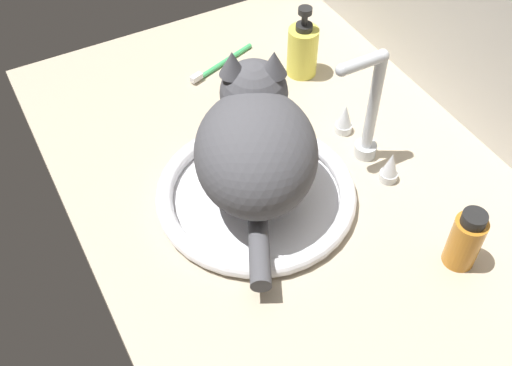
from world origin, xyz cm
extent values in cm
cube|color=#B7A88E|center=(0.00, 0.00, 1.50)|extent=(107.49, 72.71, 3.00)
cube|color=beige|center=(0.00, 37.56, 21.00)|extent=(107.49, 2.40, 42.01)
torus|color=white|center=(1.91, -7.09, 4.44)|extent=(33.93, 33.93, 2.89)
cylinder|color=white|center=(1.91, -7.09, 3.30)|extent=(29.60, 29.60, 0.60)
cylinder|color=silver|center=(1.91, 15.38, 4.18)|extent=(4.00, 4.00, 2.35)
cylinder|color=silver|center=(1.91, 15.38, 15.09)|extent=(2.00, 2.00, 19.48)
sphere|color=silver|center=(1.91, 15.38, 24.83)|extent=(2.20, 2.20, 2.20)
cylinder|color=silver|center=(1.91, 11.56, 24.83)|extent=(2.00, 7.63, 2.00)
sphere|color=silver|center=(1.91, 7.75, 24.83)|extent=(2.10, 2.10, 2.10)
cylinder|color=silver|center=(-5.10, 15.38, 3.80)|extent=(3.20, 3.20, 1.60)
cone|color=silver|center=(-5.10, 15.38, 6.88)|extent=(2.88, 2.88, 4.57)
cylinder|color=silver|center=(8.92, 15.38, 3.80)|extent=(3.20, 3.20, 1.60)
cone|color=silver|center=(8.92, 15.38, 6.88)|extent=(2.88, 2.88, 4.57)
ellipsoid|color=#4C4C51|center=(1.91, -7.09, 14.23)|extent=(30.55, 28.39, 16.68)
sphere|color=#4C4C51|center=(-6.83, -2.75, 18.13)|extent=(11.28, 11.28, 11.28)
cone|color=#4C4C51|center=(-8.33, -5.78, 24.19)|extent=(4.29, 4.29, 4.23)
cone|color=#4C4C51|center=(-5.32, 0.28, 24.19)|extent=(4.29, 4.29, 4.23)
ellipsoid|color=silver|center=(-10.62, -0.87, 17.00)|extent=(5.14, 5.75, 3.61)
ellipsoid|color=silver|center=(-5.73, -3.29, 13.39)|extent=(10.91, 12.68, 9.17)
cylinder|color=#4C4C51|center=(14.89, -13.54, 7.49)|extent=(12.10, 8.17, 3.20)
cylinder|color=#E5DB4C|center=(-24.16, 17.70, 8.17)|extent=(6.15, 6.15, 10.33)
cylinder|color=black|center=(-24.16, 17.70, 13.93)|extent=(3.38, 3.38, 1.20)
cylinder|color=black|center=(-24.16, 17.70, 15.75)|extent=(1.23, 1.23, 2.43)
cylinder|color=black|center=(-24.16, 17.70, 17.56)|extent=(2.77, 2.77, 1.20)
cylinder|color=#C67A23|center=(28.06, 14.72, 7.66)|extent=(5.01, 5.01, 9.32)
cylinder|color=black|center=(28.06, 14.72, 13.22)|extent=(3.75, 3.75, 1.80)
cylinder|color=#3FB266|center=(-34.45, 5.48, 3.50)|extent=(5.75, 14.28, 1.00)
cube|color=white|center=(-31.62, -2.73, 4.10)|extent=(1.98, 2.85, 1.20)
camera|label=1|loc=(62.46, -39.88, 83.39)|focal=43.56mm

